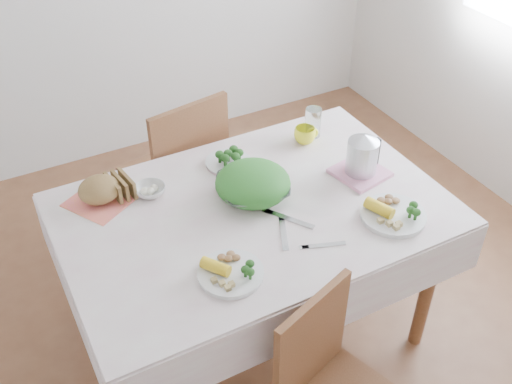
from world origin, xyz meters
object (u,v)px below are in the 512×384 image
electric_kettle (363,150)px  dinner_plate_right (393,215)px  dining_table (254,277)px  salad_bowl (253,189)px  chair_far (174,174)px  yellow_mug (305,135)px  dinner_plate_left (231,273)px

electric_kettle → dinner_plate_right: bearing=-78.0°
dining_table → salad_bowl: (0.03, 0.07, 0.42)m
chair_far → yellow_mug: 0.74m
yellow_mug → electric_kettle: size_ratio=0.54×
dining_table → electric_kettle: (0.50, -0.01, 0.51)m
dinner_plate_left → electric_kettle: (0.74, 0.27, 0.11)m
dining_table → chair_far: 0.76m
dining_table → yellow_mug: 0.67m
dinner_plate_left → yellow_mug: bearing=41.7°
chair_far → dinner_plate_right: bearing=105.5°
dining_table → yellow_mug: yellow_mug is taller
dinner_plate_right → electric_kettle: size_ratio=1.40×
dinner_plate_left → electric_kettle: bearing=20.3°
chair_far → dinner_plate_left: size_ratio=4.08×
chair_far → dinner_plate_right: size_ratio=3.70×
dinner_plate_left → electric_kettle: 0.80m
dinner_plate_left → yellow_mug: 0.89m
salad_bowl → electric_kettle: bearing=-9.8°
yellow_mug → electric_kettle: 0.34m
dinner_plate_right → yellow_mug: size_ratio=2.61×
yellow_mug → electric_kettle: bearing=-76.2°
dining_table → dinner_plate_right: bearing=-34.3°
electric_kettle → yellow_mug: bearing=126.5°
yellow_mug → dining_table: bearing=-144.1°
salad_bowl → yellow_mug: 0.46m
salad_bowl → dinner_plate_right: (0.41, -0.37, -0.02)m
salad_bowl → electric_kettle: electric_kettle is taller
yellow_mug → salad_bowl: bearing=-148.7°
dining_table → yellow_mug: (0.42, 0.31, 0.43)m
dining_table → yellow_mug: size_ratio=14.29×
dinner_plate_right → electric_kettle: 0.32m
chair_far → dinner_plate_left: bearing=69.9°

